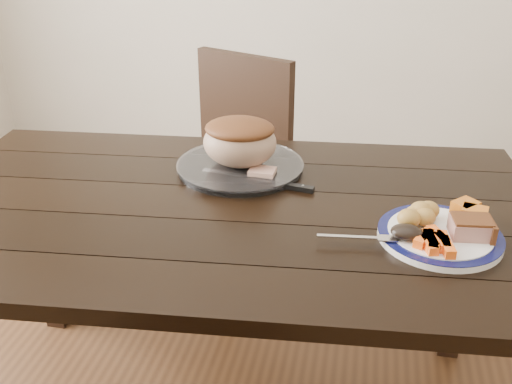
% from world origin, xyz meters
% --- Properties ---
extents(dining_table, '(1.68, 1.05, 0.75)m').
position_xyz_m(dining_table, '(0.00, 0.00, 0.66)').
color(dining_table, black).
rests_on(dining_table, ground).
extents(chair_far, '(0.55, 0.56, 0.93)m').
position_xyz_m(chair_far, '(-0.18, 0.73, 0.52)').
color(chair_far, black).
rests_on(chair_far, ground).
extents(dinner_plate, '(0.28, 0.28, 0.02)m').
position_xyz_m(dinner_plate, '(0.51, -0.07, 0.76)').
color(dinner_plate, white).
rests_on(dinner_plate, dining_table).
extents(plate_rim, '(0.28, 0.28, 0.02)m').
position_xyz_m(plate_rim, '(0.51, -0.07, 0.77)').
color(plate_rim, '#0B0F3B').
rests_on(plate_rim, dinner_plate).
extents(serving_platter, '(0.35, 0.35, 0.02)m').
position_xyz_m(serving_platter, '(-0.01, 0.20, 0.76)').
color(serving_platter, white).
rests_on(serving_platter, dining_table).
extents(pork_slice, '(0.09, 0.08, 0.04)m').
position_xyz_m(pork_slice, '(0.58, -0.08, 0.79)').
color(pork_slice, tan).
rests_on(pork_slice, dinner_plate).
extents(roasted_potatoes, '(0.10, 0.10, 0.05)m').
position_xyz_m(roasted_potatoes, '(0.47, -0.04, 0.79)').
color(roasted_potatoes, gold).
rests_on(roasted_potatoes, dinner_plate).
extents(carrot_batons, '(0.09, 0.11, 0.02)m').
position_xyz_m(carrot_batons, '(0.50, -0.14, 0.78)').
color(carrot_batons, '#FF6115').
rests_on(carrot_batons, dinner_plate).
extents(pumpkin_wedges, '(0.08, 0.09, 0.04)m').
position_xyz_m(pumpkin_wedges, '(0.58, -0.00, 0.79)').
color(pumpkin_wedges, orange).
rests_on(pumpkin_wedges, dinner_plate).
extents(dark_mushroom, '(0.07, 0.05, 0.03)m').
position_xyz_m(dark_mushroom, '(0.44, -0.12, 0.79)').
color(dark_mushroom, black).
rests_on(dark_mushroom, dinner_plate).
extents(fork, '(0.18, 0.04, 0.00)m').
position_xyz_m(fork, '(0.35, -0.13, 0.77)').
color(fork, silver).
rests_on(fork, dinner_plate).
extents(roast_joint, '(0.21, 0.18, 0.14)m').
position_xyz_m(roast_joint, '(-0.01, 0.20, 0.83)').
color(roast_joint, tan).
rests_on(roast_joint, serving_platter).
extents(cut_slice, '(0.07, 0.06, 0.02)m').
position_xyz_m(cut_slice, '(0.06, 0.15, 0.78)').
color(cut_slice, tan).
rests_on(cut_slice, serving_platter).
extents(carving_knife, '(0.32, 0.07, 0.01)m').
position_xyz_m(carving_knife, '(0.11, 0.12, 0.76)').
color(carving_knife, silver).
rests_on(carving_knife, dining_table).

